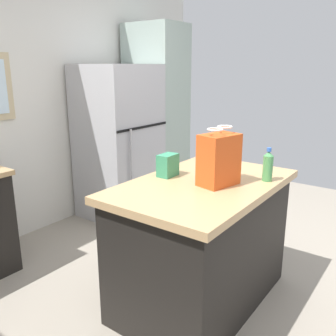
# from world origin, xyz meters

# --- Properties ---
(ground) EXTENTS (6.44, 6.44, 0.00)m
(ground) POSITION_xyz_m (0.00, 0.00, 0.00)
(ground) COLOR #9E9384
(back_wall) EXTENTS (5.37, 0.13, 2.67)m
(back_wall) POSITION_xyz_m (-0.01, 2.24, 1.34)
(back_wall) COLOR silver
(back_wall) RESTS_ON ground
(kitchen_island) EXTENTS (1.36, 0.86, 0.91)m
(kitchen_island) POSITION_xyz_m (-0.05, 0.16, 0.46)
(kitchen_island) COLOR black
(kitchen_island) RESTS_ON ground
(refrigerator) EXTENTS (0.81, 0.75, 1.70)m
(refrigerator) POSITION_xyz_m (0.84, 1.81, 0.85)
(refrigerator) COLOR #B7B7BC
(refrigerator) RESTS_ON ground
(tall_cabinet) EXTENTS (0.54, 0.67, 2.17)m
(tall_cabinet) POSITION_xyz_m (1.54, 1.81, 1.09)
(tall_cabinet) COLOR #9EB2A8
(tall_cabinet) RESTS_ON ground
(shopping_bag) EXTENTS (0.29, 0.22, 0.39)m
(shopping_bag) POSITION_xyz_m (-0.05, 0.06, 1.09)
(shopping_bag) COLOR #DB511E
(shopping_bag) RESTS_ON kitchen_island
(small_box) EXTENTS (0.15, 0.10, 0.16)m
(small_box) POSITION_xyz_m (-0.08, 0.45, 0.99)
(small_box) COLOR #388E66
(small_box) RESTS_ON kitchen_island
(bottle) EXTENTS (0.07, 0.07, 0.23)m
(bottle) POSITION_xyz_m (0.23, -0.17, 1.02)
(bottle) COLOR #4C9956
(bottle) RESTS_ON kitchen_island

